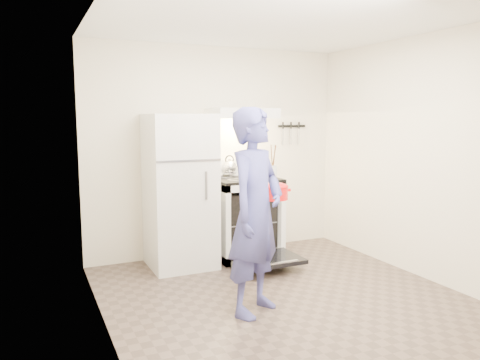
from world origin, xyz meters
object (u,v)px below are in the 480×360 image
at_px(stove_body, 245,219).
at_px(tea_kettle, 230,166).
at_px(refrigerator, 180,191).
at_px(dutch_oven, 274,193).
at_px(person, 256,212).

height_order(stove_body, tea_kettle, tea_kettle).
height_order(refrigerator, dutch_oven, refrigerator).
distance_m(refrigerator, person, 1.50).
bearing_deg(tea_kettle, dutch_oven, -94.98).
bearing_deg(stove_body, dutch_oven, -101.27).
bearing_deg(tea_kettle, stove_body, -61.90).
distance_m(refrigerator, stove_body, 0.90).
relative_size(stove_body, tea_kettle, 3.55).
distance_m(tea_kettle, dutch_oven, 1.34).
relative_size(tea_kettle, person, 0.15).
height_order(stove_body, person, person).
bearing_deg(refrigerator, stove_body, 1.77).
height_order(stove_body, dutch_oven, dutch_oven).
distance_m(stove_body, dutch_oven, 1.25).
xyz_separation_m(tea_kettle, dutch_oven, (-0.12, -1.33, -0.13)).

